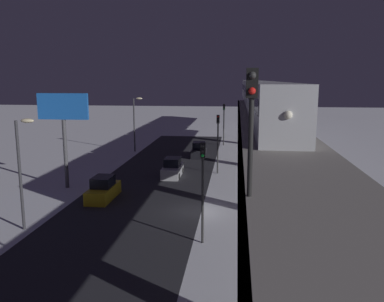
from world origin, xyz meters
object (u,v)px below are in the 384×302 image
(sedan_yellow, at_px, (103,190))
(traffic_light_far, at_px, (224,118))
(traffic_light_mid, at_px, (218,135))
(commercial_billboard, at_px, (63,116))
(subway_train, at_px, (256,92))
(sedan_black, at_px, (199,151))
(rail_signal, at_px, (251,110))
(sedan_silver, at_px, (172,169))
(traffic_light_near, at_px, (203,178))

(sedan_yellow, bearing_deg, traffic_light_far, -107.61)
(traffic_light_mid, distance_m, commercial_billboard, 15.97)
(subway_train, distance_m, sedan_yellow, 30.14)
(sedan_black, height_order, traffic_light_far, traffic_light_far)
(subway_train, xyz_separation_m, rail_signal, (2.15, 45.26, 0.95))
(sedan_yellow, distance_m, sedan_black, 20.65)
(sedan_silver, height_order, sedan_yellow, same)
(sedan_yellow, height_order, traffic_light_mid, traffic_light_mid)
(rail_signal, bearing_deg, sedan_silver, -75.85)
(sedan_yellow, distance_m, traffic_light_far, 30.93)
(sedan_silver, distance_m, commercial_billboard, 12.38)
(sedan_silver, bearing_deg, traffic_light_far, 77.12)
(subway_train, bearing_deg, traffic_light_near, 82.31)
(traffic_light_mid, xyz_separation_m, commercial_billboard, (13.93, 7.35, 2.63))
(sedan_yellow, height_order, traffic_light_near, traffic_light_near)
(sedan_black, xyz_separation_m, traffic_light_far, (-2.90, -9.67, 3.40))
(sedan_silver, height_order, traffic_light_far, traffic_light_far)
(rail_signal, bearing_deg, sedan_black, -82.24)
(rail_signal, xyz_separation_m, sedan_silver, (7.14, -28.33, -8.46))
(sedan_silver, relative_size, sedan_yellow, 0.98)
(rail_signal, distance_m, sedan_black, 40.47)
(traffic_light_mid, bearing_deg, commercial_billboard, 27.83)
(sedan_silver, relative_size, traffic_light_mid, 0.70)
(sedan_silver, xyz_separation_m, traffic_light_mid, (-4.70, -1.73, 3.41))
(traffic_light_near, xyz_separation_m, traffic_light_mid, (0.00, -18.83, 0.00))
(sedan_yellow, bearing_deg, commercial_billboard, -34.02)
(sedan_silver, relative_size, sedan_black, 1.10)
(traffic_light_far, bearing_deg, rail_signal, 92.86)
(sedan_black, height_order, traffic_light_mid, traffic_light_mid)
(sedan_black, height_order, traffic_light_near, traffic_light_near)
(sedan_yellow, distance_m, traffic_light_near, 12.95)
(sedan_yellow, height_order, traffic_light_far, traffic_light_far)
(rail_signal, xyz_separation_m, commercial_billboard, (16.37, -22.71, -2.41))
(sedan_black, distance_m, commercial_billboard, 20.75)
(subway_train, relative_size, sedan_black, 18.15)
(sedan_yellow, relative_size, commercial_billboard, 0.51)
(sedan_yellow, height_order, commercial_billboard, commercial_billboard)
(traffic_light_far, relative_size, commercial_billboard, 0.72)
(traffic_light_near, relative_size, traffic_light_mid, 1.00)
(sedan_black, bearing_deg, subway_train, 38.86)
(traffic_light_mid, bearing_deg, traffic_light_near, 90.00)
(rail_signal, distance_m, traffic_light_far, 49.21)
(rail_signal, height_order, traffic_light_mid, rail_signal)
(subway_train, relative_size, rail_signal, 18.52)
(traffic_light_far, distance_m, commercial_billboard, 29.77)
(commercial_billboard, bearing_deg, rail_signal, 125.79)
(sedan_black, bearing_deg, traffic_light_near, -84.08)
(traffic_light_far, bearing_deg, commercial_billboard, 61.99)
(subway_train, relative_size, traffic_light_far, 11.57)
(sedan_silver, bearing_deg, subway_train, 61.23)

